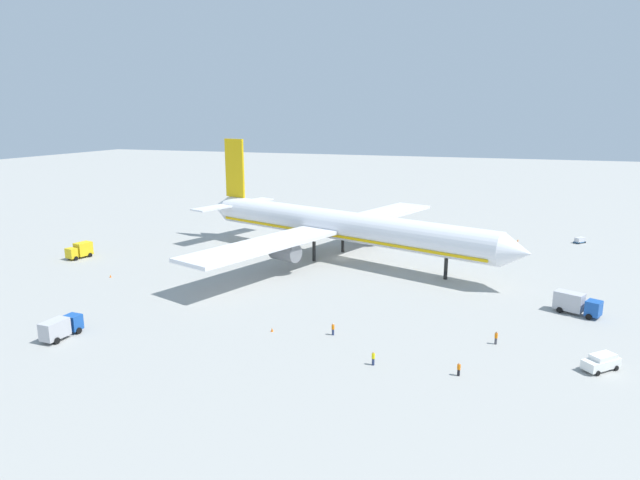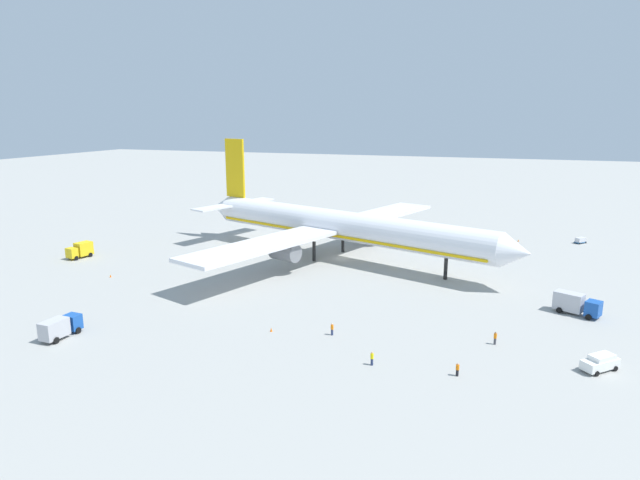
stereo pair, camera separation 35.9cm
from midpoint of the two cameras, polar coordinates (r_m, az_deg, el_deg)
name	(u,v)px [view 1 (the left image)]	position (r m, az deg, el deg)	size (l,w,h in m)	color
ground_plane	(342,259)	(115.45, 2.18, -1.97)	(600.00, 600.00, 0.00)	#9E9E99
airliner	(337,226)	(114.78, 1.66, 1.52)	(76.61, 74.01, 24.22)	white
service_truck_0	(61,327)	(82.84, -25.63, -8.23)	(2.60, 5.95, 2.85)	#194CA5
service_truck_1	(576,303)	(92.07, 25.11, -6.01)	(6.97, 4.78, 3.21)	#194CA5
service_truck_2	(80,250)	(126.53, -23.89, -0.97)	(3.37, 5.65, 3.21)	yellow
service_van	(601,362)	(74.26, 27.23, -11.27)	(4.71, 4.62, 1.97)	white
baggage_cart_0	(580,240)	(143.21, 25.47, 0.00)	(2.99, 3.10, 1.37)	#26598C
ground_worker_0	(333,329)	(76.11, 1.24, -9.30)	(0.48, 0.48, 1.74)	navy
ground_worker_1	(373,358)	(67.88, 5.44, -12.22)	(0.46, 0.46, 1.74)	navy
ground_worker_2	(496,338)	(76.81, 17.81, -9.72)	(0.57, 0.57, 1.77)	#3F3F47
ground_worker_3	(459,369)	(67.04, 14.17, -12.98)	(0.53, 0.53, 1.62)	black
traffic_cone_0	(110,276)	(109.57, -21.17, -3.53)	(0.36, 0.36, 0.55)	orange
traffic_cone_1	(245,217)	(162.17, -7.92, 2.36)	(0.36, 0.36, 0.55)	orange
traffic_cone_2	(518,240)	(139.44, 19.93, -0.03)	(0.36, 0.36, 0.55)	orange
traffic_cone_3	(272,330)	(77.79, -5.17, -9.33)	(0.36, 0.36, 0.55)	orange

